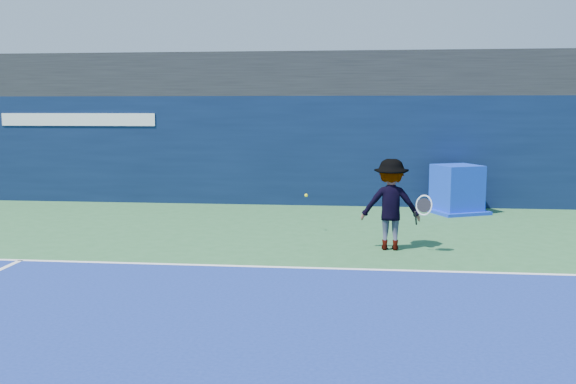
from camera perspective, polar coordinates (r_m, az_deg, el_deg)
name	(u,v)px	position (r m, az deg, el deg)	size (l,w,h in m)	color
ground	(283,329)	(7.98, -0.48, -12.08)	(80.00, 80.00, 0.00)	#2C6236
baseline	(303,268)	(10.84, 1.37, -6.75)	(24.00, 0.10, 0.01)	white
stadium_band	(328,76)	(19.01, 3.59, 10.26)	(36.00, 3.00, 1.20)	black
back_wall_assembly	(326,150)	(18.03, 3.38, 3.74)	(36.00, 1.03, 3.00)	#091634
equipment_cart	(457,191)	(16.99, 14.77, 0.09)	(1.70, 1.70, 1.23)	#0D2FBE
tennis_player	(391,204)	(12.28, 9.12, -1.09)	(1.31, 0.72, 1.73)	white
tennis_ball	(306,195)	(13.76, 1.63, -0.30)	(0.07, 0.07, 0.07)	yellow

